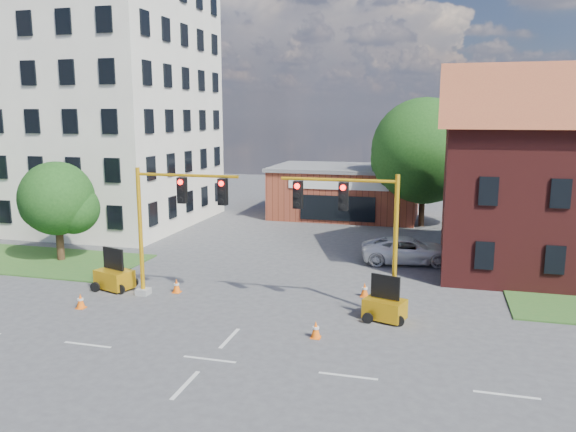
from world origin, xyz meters
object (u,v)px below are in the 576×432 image
object	(u,v)px
signal_mast_east	(357,227)
pickup_white	(408,250)
trailer_east	(385,307)
trailer_west	(114,277)
signal_mast_west	(171,217)

from	to	relation	value
signal_mast_east	pickup_white	xyz separation A→B (m)	(1.76, 9.41, -3.16)
trailer_east	pickup_white	xyz separation A→B (m)	(0.44, 9.81, 0.17)
signal_mast_east	trailer_west	world-z (taller)	signal_mast_east
signal_mast_west	trailer_west	size ratio (longest dim) A/B	3.00
signal_mast_east	trailer_east	size ratio (longest dim) A/B	3.23
signal_mast_west	pickup_white	world-z (taller)	signal_mast_west
signal_mast_east	trailer_east	xyz separation A→B (m)	(1.32, -0.40, -3.33)
trailer_east	pickup_white	distance (m)	9.82
trailer_east	pickup_white	world-z (taller)	trailer_east
pickup_white	trailer_west	bearing A→B (deg)	113.56
signal_mast_east	trailer_east	bearing A→B (deg)	-16.97
trailer_west	pickup_white	world-z (taller)	trailer_west
signal_mast_west	trailer_east	bearing A→B (deg)	-2.30
trailer_west	trailer_east	distance (m)	13.51
signal_mast_west	trailer_east	xyz separation A→B (m)	(10.03, -0.40, -3.33)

